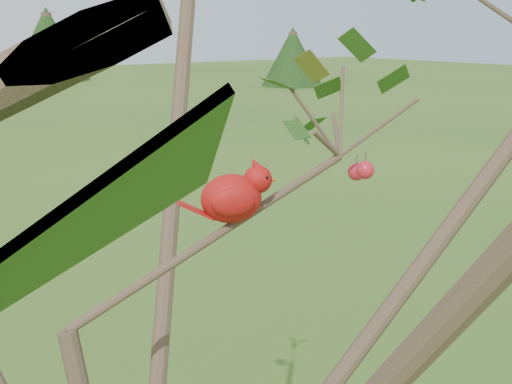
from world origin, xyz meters
The scene contains 2 objects.
crabapple_tree centered at (0.03, -0.02, 2.12)m, with size 2.35×2.05×2.95m.
cardinal centered at (0.29, 0.07, 2.15)m, with size 0.19×0.13×0.14m.
Camera 1 is at (-0.40, -0.92, 2.47)m, focal length 45.00 mm.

